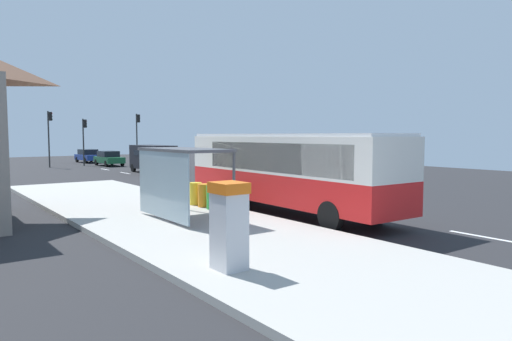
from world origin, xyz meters
The scene contains 22 objects.
ground_plane centered at (0.00, 14.00, -0.02)m, with size 56.00×92.00×0.04m, color #262628.
sidewalk_platform centered at (-6.40, 2.00, 0.09)m, with size 6.20×30.00×0.18m, color #ADAAA3.
lane_stripe_seg_0 centered at (0.25, -6.00, 0.01)m, with size 0.16×2.20×0.01m, color silver.
lane_stripe_seg_1 centered at (0.25, -1.00, 0.01)m, with size 0.16×2.20×0.01m, color silver.
lane_stripe_seg_2 centered at (0.25, 4.00, 0.01)m, with size 0.16×2.20×0.01m, color silver.
lane_stripe_seg_3 centered at (0.25, 9.00, 0.01)m, with size 0.16×2.20×0.01m, color silver.
lane_stripe_seg_4 centered at (0.25, 14.00, 0.01)m, with size 0.16×2.20×0.01m, color silver.
lane_stripe_seg_5 centered at (0.25, 19.00, 0.01)m, with size 0.16×2.20×0.01m, color silver.
lane_stripe_seg_6 centered at (0.25, 24.00, 0.01)m, with size 0.16×2.20×0.01m, color silver.
lane_stripe_seg_7 centered at (0.25, 29.00, 0.01)m, with size 0.16×2.20×0.01m, color silver.
bus centered at (-1.71, 1.14, 1.84)m, with size 2.74×11.06×3.21m.
white_van centered at (2.20, 22.85, 1.34)m, with size 2.04×5.20×2.30m.
sedan_near centered at (2.30, 33.86, 0.79)m, with size 1.86×4.41×1.52m.
sedan_far centered at (2.30, 40.73, 0.79)m, with size 1.98×4.47×1.52m.
ticket_machine centered at (-8.29, -4.67, 1.17)m, with size 0.66×0.76×1.94m.
recycling_bin_green centered at (-4.20, 2.73, 0.66)m, with size 0.52×0.52×0.95m, color green.
recycling_bin_orange centered at (-4.20, 3.43, 0.66)m, with size 0.52×0.52×0.95m, color orange.
recycling_bin_yellow centered at (-4.20, 4.13, 0.66)m, with size 0.52×0.52×0.95m, color yellow.
traffic_light_near_side centered at (5.49, 33.98, 3.57)m, with size 0.49×0.28×5.41m.
traffic_light_far_side centered at (-3.11, 34.78, 3.60)m, with size 0.49×0.28×5.46m.
traffic_light_median centered at (0.40, 35.58, 3.21)m, with size 0.49×0.28×4.82m.
bus_shelter centered at (-6.41, 1.55, 2.10)m, with size 1.80×4.00×2.50m.
Camera 1 is at (-13.81, -13.09, 3.15)m, focal length 32.41 mm.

